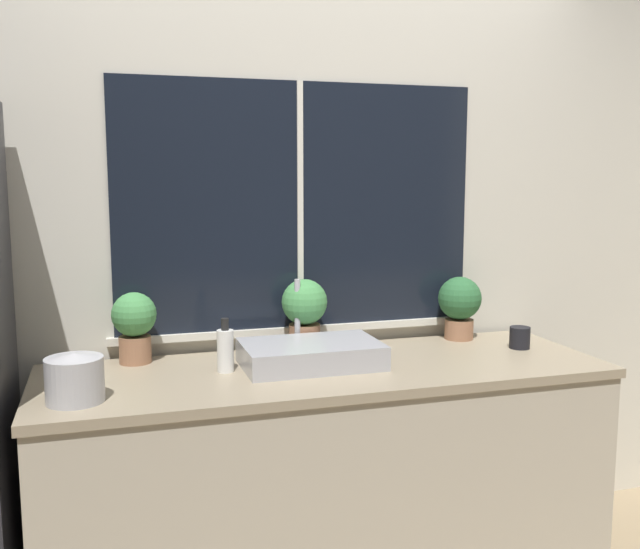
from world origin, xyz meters
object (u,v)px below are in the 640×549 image
object	(u,v)px
potted_plant_center	(304,310)
kettle	(75,378)
soap_bottle	(225,349)
sink	(311,354)
potted_plant_right	(460,303)
mug_yellow	(70,374)
mug_black	(520,338)
potted_plant_left	(134,323)

from	to	relation	value
potted_plant_center	kettle	xyz separation A→B (m)	(-0.88, -0.43, -0.09)
soap_bottle	kettle	distance (m)	0.55
sink	soap_bottle	distance (m)	0.32
potted_plant_right	mug_yellow	bearing A→B (deg)	-171.49
mug_black	kettle	xyz separation A→B (m)	(-1.74, -0.21, 0.03)
sink	mug_yellow	size ratio (longest dim) A/B	6.42
soap_bottle	mug_yellow	bearing A→B (deg)	-178.38
mug_yellow	kettle	bearing A→B (deg)	-83.17
mug_black	kettle	size ratio (longest dim) A/B	0.49
mug_black	mug_yellow	size ratio (longest dim) A/B	1.12
potted_plant_left	mug_black	xyz separation A→B (m)	(1.53, -0.23, -0.11)
soap_bottle	kettle	world-z (taller)	soap_bottle
sink	mug_yellow	distance (m)	0.86
soap_bottle	sink	bearing A→B (deg)	-2.15
kettle	sink	bearing A→B (deg)	13.34
sink	mug_yellow	bearing A→B (deg)	-179.79
potted_plant_left	kettle	world-z (taller)	potted_plant_left
sink	soap_bottle	bearing A→B (deg)	177.85
potted_plant_right	soap_bottle	distance (m)	1.09
soap_bottle	mug_yellow	size ratio (longest dim) A/B	2.48
soap_bottle	mug_black	distance (m)	1.22
potted_plant_left	soap_bottle	bearing A→B (deg)	-35.96
sink	kettle	size ratio (longest dim) A/B	2.83
sink	potted_plant_right	world-z (taller)	sink
potted_plant_right	mug_black	distance (m)	0.30
sink	potted_plant_center	world-z (taller)	sink
potted_plant_center	soap_bottle	xyz separation A→B (m)	(-0.36, -0.22, -0.09)
kettle	potted_plant_center	bearing A→B (deg)	26.37
potted_plant_center	soap_bottle	size ratio (longest dim) A/B	1.48
potted_plant_left	potted_plant_center	xyz separation A→B (m)	(0.67, 0.00, 0.01)
potted_plant_center	mug_yellow	size ratio (longest dim) A/B	3.67
sink	kettle	bearing A→B (deg)	-166.66
sink	potted_plant_right	xyz separation A→B (m)	(0.74, 0.24, 0.11)
mug_black	kettle	distance (m)	1.75
sink	mug_black	xyz separation A→B (m)	(0.90, 0.01, -0.00)
sink	potted_plant_center	distance (m)	0.27
potted_plant_right	kettle	bearing A→B (deg)	-164.62
potted_plant_right	kettle	xyz separation A→B (m)	(-1.58, -0.43, -0.08)
mug_black	mug_yellow	xyz separation A→B (m)	(-1.76, -0.01, -0.00)
potted_plant_left	potted_plant_center	distance (m)	0.67
sink	mug_yellow	xyz separation A→B (m)	(-0.86, -0.00, -0.01)
potted_plant_right	kettle	size ratio (longest dim) A/B	1.51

